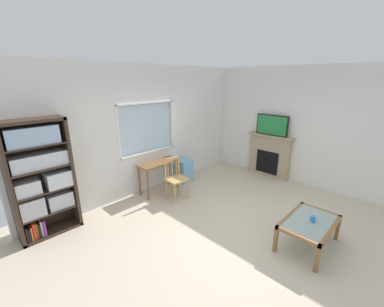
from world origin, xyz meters
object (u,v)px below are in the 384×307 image
Objects in this scene: bookshelf at (41,177)px; fireplace at (269,155)px; wooden_chair at (176,178)px; plastic_drawer_unit at (183,170)px; tv at (272,125)px; coffee_table at (309,224)px; sippy_cup at (313,219)px; desk_under_window at (159,167)px.

fireplace is (4.87, -1.43, -0.45)m from bookshelf.
plastic_drawer_unit is (0.75, 0.56, -0.18)m from wooden_chair.
wooden_chair is at bearing -15.12° from bookshelf.
plastic_drawer_unit is 0.48× the size of fireplace.
bookshelf is 5.07m from tv.
fireplace is 1.17× the size of coffee_table.
wooden_chair is 10.00× the size of sippy_cup.
wooden_chair is 2.68m from sippy_cup.
desk_under_window is at bearing -2.71° from bookshelf.
plastic_drawer_unit is at bearing 36.91° from wooden_chair.
coffee_table is at bearing -96.66° from plastic_drawer_unit.
tv is at bearing -17.64° from wooden_chair.
coffee_table is 0.11m from sippy_cup.
bookshelf reaches higher than sippy_cup.
sippy_cup is at bearing -79.85° from coffee_table.
plastic_drawer_unit is at bearing -1.06° from bookshelf.
desk_under_window reaches higher than sippy_cup.
bookshelf reaches higher than wooden_chair.
desk_under_window is 3.19m from sippy_cup.
bookshelf is at bearing 163.61° from fireplace.
wooden_chair is at bearing 98.27° from coffee_table.
bookshelf is at bearing 164.88° from wooden_chair.
tv is at bearing -37.36° from plastic_drawer_unit.
fireplace reaches higher than desk_under_window.
wooden_chair is 2.70m from fireplace.
tv is at bearing 180.00° from fireplace.
bookshelf is 3.43× the size of plastic_drawer_unit.
coffee_table is 11.13× the size of sippy_cup.
plastic_drawer_unit reaches higher than coffee_table.
coffee_table is at bearing -82.15° from desk_under_window.
sippy_cup is (-0.37, -3.21, 0.20)m from plastic_drawer_unit.
plastic_drawer_unit is at bearing 3.57° from desk_under_window.
tv is (1.80, -1.38, 1.09)m from plastic_drawer_unit.
coffee_table is at bearing 100.15° from sippy_cup.
wooden_chair is 1.60× the size of plastic_drawer_unit.
tv reaches higher than fireplace.
bookshelf reaches higher than desk_under_window.
sippy_cup is at bearing -96.49° from plastic_drawer_unit.
plastic_drawer_unit is 0.56× the size of coffee_table.
bookshelf is at bearing 163.55° from tv.
plastic_drawer_unit is at bearing 83.51° from sippy_cup.
bookshelf is 4.25m from coffee_table.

